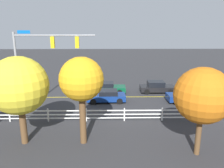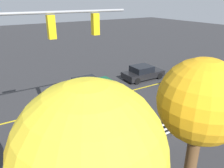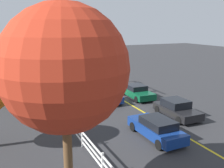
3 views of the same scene
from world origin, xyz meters
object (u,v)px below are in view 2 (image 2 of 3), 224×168
(car_3, at_px, (191,79))
(car_2, at_px, (108,100))
(car_1, at_px, (143,73))
(tree_4, at_px, (90,156))
(tree_0, at_px, (201,103))
(car_0, at_px, (88,85))

(car_3, bearing_deg, car_2, -2.45)
(car_2, bearing_deg, car_1, -151.72)
(car_1, distance_m, tree_4, 17.31)
(tree_0, bearing_deg, car_0, -97.32)
(tree_4, bearing_deg, tree_0, 179.65)
(car_3, xyz_separation_m, tree_0, (10.41, 8.44, 3.79))
(car_0, xyz_separation_m, tree_4, (5.63, 12.05, 3.46))
(car_0, relative_size, car_3, 0.99)
(car_0, bearing_deg, car_2, -88.10)
(car_3, relative_size, tree_0, 0.76)
(car_3, distance_m, tree_0, 13.93)
(car_2, bearing_deg, tree_0, 78.46)
(car_0, height_order, car_3, car_3)
(car_2, relative_size, car_3, 0.90)
(car_0, bearing_deg, tree_4, -113.39)
(car_0, distance_m, tree_0, 12.76)
(car_2, height_order, car_3, car_3)
(car_3, height_order, tree_0, tree_0)
(car_1, relative_size, car_2, 1.02)
(car_2, height_order, tree_4, tree_4)
(car_2, distance_m, car_3, 8.85)
(tree_4, bearing_deg, car_2, -123.13)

